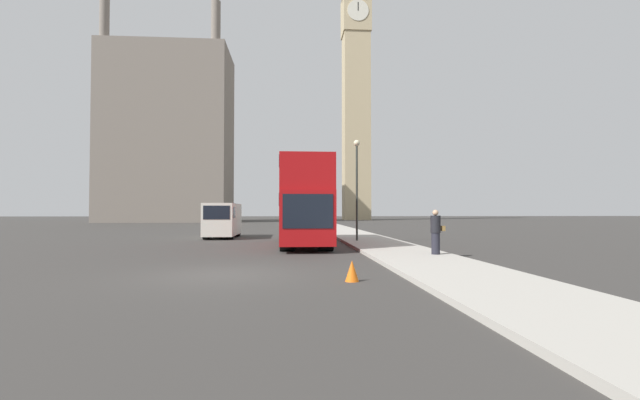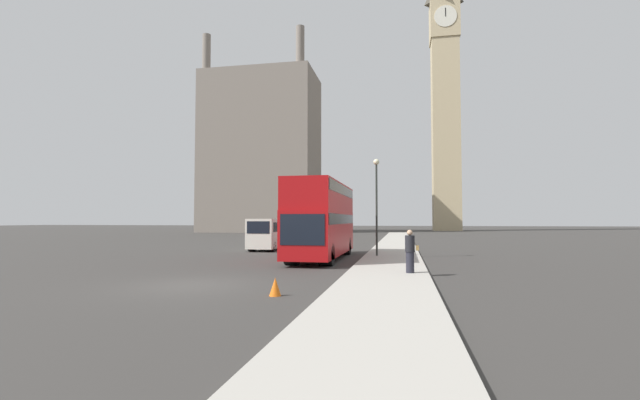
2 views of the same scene
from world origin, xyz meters
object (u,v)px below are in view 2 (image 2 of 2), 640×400
Objects in this scene: street_lamp at (377,192)px; red_double_decker_bus at (322,217)px; clock_tower at (445,91)px; white_van at (269,233)px; pedestrian at (410,251)px.

red_double_decker_bus is at bearing -158.47° from street_lamp.
clock_tower is 5.75× the size of red_double_decker_bus.
red_double_decker_bus is (-13.69, -68.70, -27.33)m from clock_tower.
red_double_decker_bus is 1.92× the size of white_van.
clock_tower reaches higher than pedestrian.
pedestrian is (4.90, -6.82, -1.44)m from red_double_decker_bus.
pedestrian is at bearing -54.32° from red_double_decker_bus.
red_double_decker_bus is 8.52m from pedestrian.
white_van is 10.37m from street_lamp.
red_double_decker_bus is 8.60m from white_van.
white_van is at bearing 128.87° from red_double_decker_bus.
red_double_decker_bus is at bearing -101.27° from clock_tower.
clock_tower reaches higher than red_double_decker_bus.
pedestrian is (-8.79, -75.52, -28.77)m from clock_tower.
pedestrian is (10.25, -13.46, -0.25)m from white_van.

